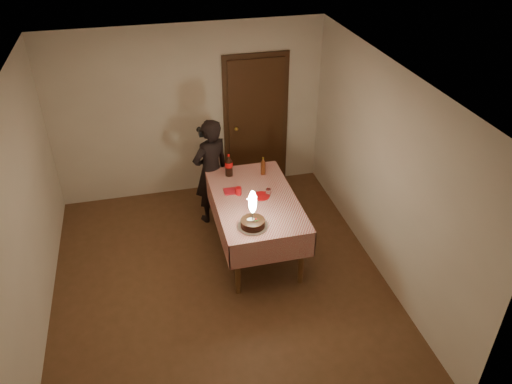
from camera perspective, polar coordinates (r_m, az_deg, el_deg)
ground at (r=6.30m, az=-4.08°, el=-10.21°), size 4.00×4.50×0.01m
room_shell at (r=5.38m, az=-4.55°, el=3.39°), size 4.04×4.54×2.62m
dining_table at (r=6.33m, az=-0.11°, el=-1.51°), size 1.02×1.72×0.83m
birthday_cake at (r=5.71m, az=-0.38°, el=-3.01°), size 0.35×0.35×0.49m
red_plate at (r=6.30m, az=0.61°, el=-0.46°), size 0.22×0.22×0.01m
red_cup at (r=6.32m, az=-2.03°, el=0.13°), size 0.08×0.08×0.10m
clear_cup at (r=6.30m, az=1.42°, el=-0.02°), size 0.07×0.07×0.09m
napkin_stack at (r=6.39m, az=-3.00°, el=0.09°), size 0.15×0.15×0.02m
cola_bottle at (r=6.67m, az=-3.13°, el=3.05°), size 0.10×0.10×0.32m
amber_bottle_right at (r=6.71m, az=0.82°, el=2.94°), size 0.06×0.06×0.26m
photographer at (r=6.95m, az=-5.16°, el=2.38°), size 0.67×0.58×1.56m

